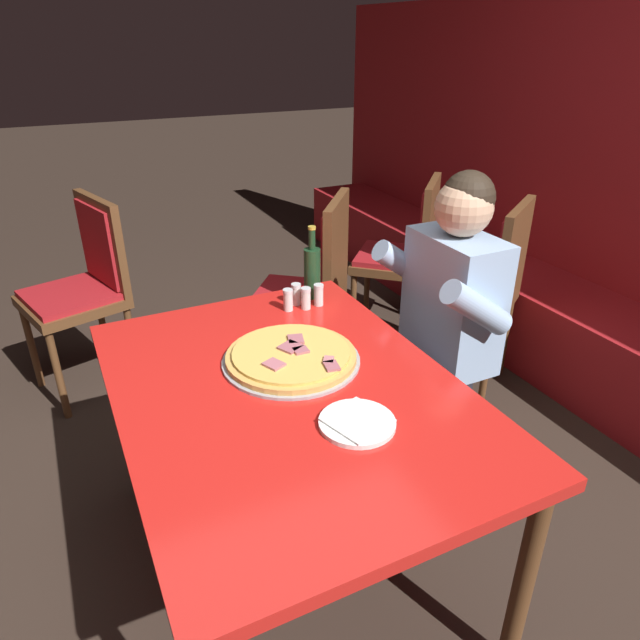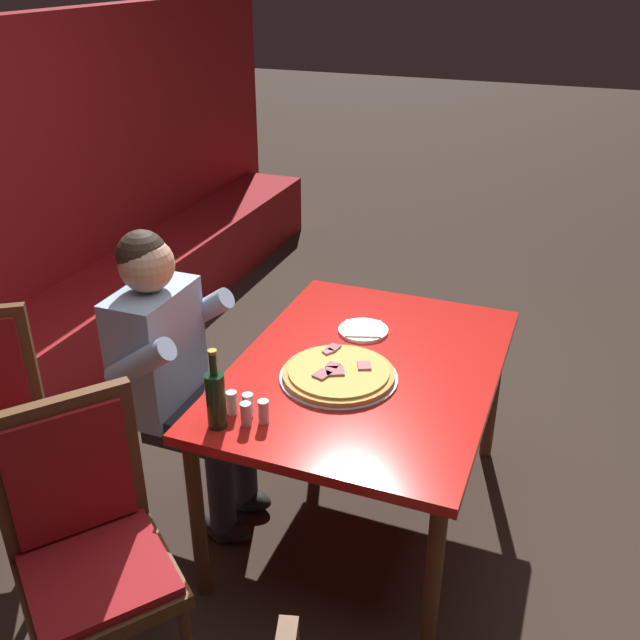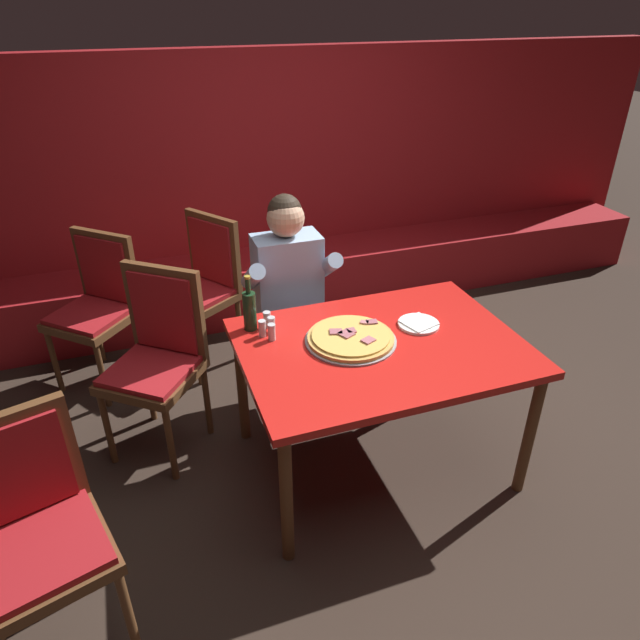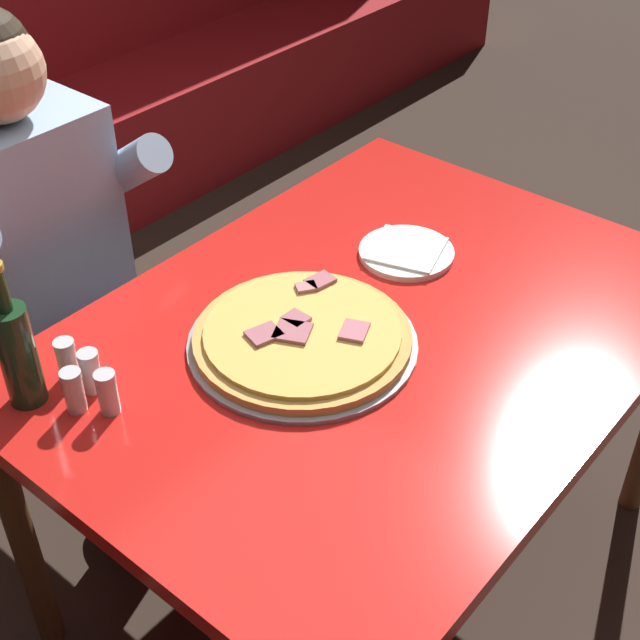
{
  "view_description": "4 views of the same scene",
  "coord_description": "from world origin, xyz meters",
  "px_view_note": "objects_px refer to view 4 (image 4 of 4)",
  "views": [
    {
      "loc": [
        1.33,
        -0.54,
        1.7
      ],
      "look_at": [
        -0.14,
        0.18,
        0.88
      ],
      "focal_mm": 32.0,
      "sensor_mm": 36.0,
      "label": 1
    },
    {
      "loc": [
        -2.27,
        -0.68,
        2.17
      ],
      "look_at": [
        -0.09,
        0.16,
        0.96
      ],
      "focal_mm": 40.0,
      "sensor_mm": 36.0,
      "label": 2
    },
    {
      "loc": [
        -1.05,
        -2.09,
        2.22
      ],
      "look_at": [
        -0.25,
        0.19,
        0.83
      ],
      "focal_mm": 32.0,
      "sensor_mm": 36.0,
      "label": 3
    },
    {
      "loc": [
        -1.13,
        -0.81,
        1.84
      ],
      "look_at": [
        -0.07,
        0.08,
        0.77
      ],
      "focal_mm": 50.0,
      "sensor_mm": 36.0,
      "label": 4
    }
  ],
  "objects_px": {
    "beer_bottle": "(17,351)",
    "shaker_black_pepper": "(68,362)",
    "main_dining_table": "(371,356)",
    "diner_seated_blue_shirt": "(58,268)",
    "pizza": "(302,338)",
    "plate_white_paper": "(406,252)",
    "shaker_oregano": "(91,373)",
    "shaker_parmesan": "(74,393)",
    "shaker_red_pepper_flakes": "(108,394)"
  },
  "relations": [
    {
      "from": "beer_bottle",
      "to": "shaker_red_pepper_flakes",
      "type": "distance_m",
      "value": 0.17
    },
    {
      "from": "beer_bottle",
      "to": "shaker_black_pepper",
      "type": "xyz_separation_m",
      "value": [
        0.08,
        -0.01,
        -0.07
      ]
    },
    {
      "from": "plate_white_paper",
      "to": "shaker_black_pepper",
      "type": "xyz_separation_m",
      "value": [
        -0.73,
        0.24,
        0.03
      ]
    },
    {
      "from": "main_dining_table",
      "to": "shaker_black_pepper",
      "type": "bearing_deg",
      "value": 144.95
    },
    {
      "from": "shaker_oregano",
      "to": "shaker_parmesan",
      "type": "distance_m",
      "value": 0.05
    },
    {
      "from": "pizza",
      "to": "plate_white_paper",
      "type": "height_order",
      "value": "pizza"
    },
    {
      "from": "shaker_parmesan",
      "to": "beer_bottle",
      "type": "bearing_deg",
      "value": 113.9
    },
    {
      "from": "diner_seated_blue_shirt",
      "to": "plate_white_paper",
      "type": "bearing_deg",
      "value": -51.46
    },
    {
      "from": "main_dining_table",
      "to": "shaker_black_pepper",
      "type": "distance_m",
      "value": 0.59
    },
    {
      "from": "shaker_black_pepper",
      "to": "diner_seated_blue_shirt",
      "type": "relative_size",
      "value": 0.07
    },
    {
      "from": "shaker_oregano",
      "to": "shaker_red_pepper_flakes",
      "type": "bearing_deg",
      "value": -104.11
    },
    {
      "from": "pizza",
      "to": "plate_white_paper",
      "type": "relative_size",
      "value": 2.12
    },
    {
      "from": "pizza",
      "to": "shaker_parmesan",
      "type": "height_order",
      "value": "shaker_parmesan"
    },
    {
      "from": "shaker_black_pepper",
      "to": "shaker_red_pepper_flakes",
      "type": "relative_size",
      "value": 1.0
    },
    {
      "from": "shaker_red_pepper_flakes",
      "to": "beer_bottle",
      "type": "bearing_deg",
      "value": 118.33
    },
    {
      "from": "main_dining_table",
      "to": "shaker_red_pepper_flakes",
      "type": "distance_m",
      "value": 0.54
    },
    {
      "from": "pizza",
      "to": "diner_seated_blue_shirt",
      "type": "bearing_deg",
      "value": 99.21
    },
    {
      "from": "shaker_black_pepper",
      "to": "shaker_oregano",
      "type": "bearing_deg",
      "value": -82.61
    },
    {
      "from": "pizza",
      "to": "shaker_parmesan",
      "type": "bearing_deg",
      "value": 154.07
    },
    {
      "from": "main_dining_table",
      "to": "diner_seated_blue_shirt",
      "type": "xyz_separation_m",
      "value": [
        -0.23,
        0.71,
        0.03
      ]
    },
    {
      "from": "pizza",
      "to": "shaker_parmesan",
      "type": "relative_size",
      "value": 5.17
    },
    {
      "from": "pizza",
      "to": "plate_white_paper",
      "type": "distance_m",
      "value": 0.38
    },
    {
      "from": "shaker_parmesan",
      "to": "pizza",
      "type": "bearing_deg",
      "value": -25.93
    },
    {
      "from": "pizza",
      "to": "beer_bottle",
      "type": "bearing_deg",
      "value": 147.12
    },
    {
      "from": "plate_white_paper",
      "to": "shaker_red_pepper_flakes",
      "type": "height_order",
      "value": "shaker_red_pepper_flakes"
    },
    {
      "from": "shaker_oregano",
      "to": "beer_bottle",
      "type": "bearing_deg",
      "value": 142.3
    },
    {
      "from": "pizza",
      "to": "shaker_oregano",
      "type": "bearing_deg",
      "value": 148.5
    },
    {
      "from": "shaker_red_pepper_flakes",
      "to": "main_dining_table",
      "type": "bearing_deg",
      "value": -23.38
    },
    {
      "from": "diner_seated_blue_shirt",
      "to": "main_dining_table",
      "type": "bearing_deg",
      "value": -71.67
    },
    {
      "from": "pizza",
      "to": "beer_bottle",
      "type": "distance_m",
      "value": 0.52
    },
    {
      "from": "shaker_oregano",
      "to": "shaker_parmesan",
      "type": "bearing_deg",
      "value": -160.82
    },
    {
      "from": "plate_white_paper",
      "to": "shaker_red_pepper_flakes",
      "type": "relative_size",
      "value": 2.44
    },
    {
      "from": "beer_bottle",
      "to": "shaker_red_pepper_flakes",
      "type": "bearing_deg",
      "value": -61.67
    },
    {
      "from": "main_dining_table",
      "to": "beer_bottle",
      "type": "xyz_separation_m",
      "value": [
        -0.56,
        0.35,
        0.18
      ]
    },
    {
      "from": "shaker_black_pepper",
      "to": "diner_seated_blue_shirt",
      "type": "distance_m",
      "value": 0.45
    },
    {
      "from": "pizza",
      "to": "shaker_red_pepper_flakes",
      "type": "xyz_separation_m",
      "value": [
        -0.35,
        0.14,
        0.02
      ]
    },
    {
      "from": "shaker_black_pepper",
      "to": "shaker_oregano",
      "type": "height_order",
      "value": "same"
    },
    {
      "from": "shaker_black_pepper",
      "to": "main_dining_table",
      "type": "bearing_deg",
      "value": -35.05
    },
    {
      "from": "pizza",
      "to": "shaker_black_pepper",
      "type": "relative_size",
      "value": 5.17
    },
    {
      "from": "shaker_parmesan",
      "to": "shaker_red_pepper_flakes",
      "type": "relative_size",
      "value": 1.0
    },
    {
      "from": "main_dining_table",
      "to": "plate_white_paper",
      "type": "height_order",
      "value": "plate_white_paper"
    },
    {
      "from": "plate_white_paper",
      "to": "shaker_red_pepper_flakes",
      "type": "distance_m",
      "value": 0.75
    },
    {
      "from": "diner_seated_blue_shirt",
      "to": "pizza",
      "type": "bearing_deg",
      "value": -80.79
    },
    {
      "from": "shaker_oregano",
      "to": "shaker_red_pepper_flakes",
      "type": "relative_size",
      "value": 1.0
    },
    {
      "from": "plate_white_paper",
      "to": "shaker_black_pepper",
      "type": "bearing_deg",
      "value": 161.95
    },
    {
      "from": "pizza",
      "to": "shaker_oregano",
      "type": "distance_m",
      "value": 0.4
    },
    {
      "from": "main_dining_table",
      "to": "diner_seated_blue_shirt",
      "type": "distance_m",
      "value": 0.75
    },
    {
      "from": "plate_white_paper",
      "to": "shaker_parmesan",
      "type": "distance_m",
      "value": 0.79
    },
    {
      "from": "plate_white_paper",
      "to": "shaker_oregano",
      "type": "bearing_deg",
      "value": 166.01
    },
    {
      "from": "main_dining_table",
      "to": "shaker_oregano",
      "type": "bearing_deg",
      "value": 149.48
    }
  ]
}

